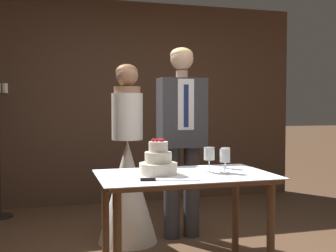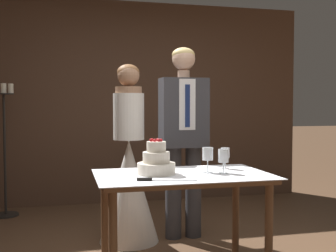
{
  "view_description": "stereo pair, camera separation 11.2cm",
  "coord_description": "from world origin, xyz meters",
  "px_view_note": "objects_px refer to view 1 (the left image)",
  "views": [
    {
      "loc": [
        -0.96,
        -2.91,
        1.24
      ],
      "look_at": [
        -0.04,
        0.39,
        1.08
      ],
      "focal_mm": 45.0,
      "sensor_mm": 36.0,
      "label": 1
    },
    {
      "loc": [
        -0.86,
        -2.94,
        1.24
      ],
      "look_at": [
        -0.04,
        0.39,
        1.08
      ],
      "focal_mm": 45.0,
      "sensor_mm": 36.0,
      "label": 2
    }
  ],
  "objects_px": {
    "wine_glass_middle": "(225,156)",
    "groom": "(182,130)",
    "tiered_cake": "(158,162)",
    "wine_glass_near": "(209,155)",
    "cake_table": "(185,187)",
    "bride": "(128,177)",
    "wine_glass_far": "(226,154)",
    "cake_knife": "(158,180)"
  },
  "relations": [
    {
      "from": "wine_glass_middle",
      "to": "groom",
      "type": "distance_m",
      "value": 0.94
    },
    {
      "from": "cake_table",
      "to": "wine_glass_far",
      "type": "distance_m",
      "value": 0.47
    },
    {
      "from": "tiered_cake",
      "to": "cake_table",
      "type": "bearing_deg",
      "value": -11.42
    },
    {
      "from": "tiered_cake",
      "to": "bride",
      "type": "height_order",
      "value": "bride"
    },
    {
      "from": "cake_table",
      "to": "bride",
      "type": "bearing_deg",
      "value": 106.16
    },
    {
      "from": "cake_table",
      "to": "tiered_cake",
      "type": "height_order",
      "value": "tiered_cake"
    },
    {
      "from": "cake_table",
      "to": "wine_glass_middle",
      "type": "height_order",
      "value": "wine_glass_middle"
    },
    {
      "from": "wine_glass_middle",
      "to": "wine_glass_near",
      "type": "bearing_deg",
      "value": 156.21
    },
    {
      "from": "wine_glass_near",
      "to": "cake_knife",
      "type": "bearing_deg",
      "value": -152.15
    },
    {
      "from": "cake_table",
      "to": "wine_glass_near",
      "type": "bearing_deg",
      "value": 3.06
    },
    {
      "from": "groom",
      "to": "wine_glass_near",
      "type": "bearing_deg",
      "value": -94.27
    },
    {
      "from": "tiered_cake",
      "to": "cake_knife",
      "type": "relative_size",
      "value": 0.7
    },
    {
      "from": "bride",
      "to": "groom",
      "type": "xyz_separation_m",
      "value": [
        0.52,
        -0.0,
        0.42
      ]
    },
    {
      "from": "cake_knife",
      "to": "wine_glass_near",
      "type": "relative_size",
      "value": 2.1
    },
    {
      "from": "tiered_cake",
      "to": "wine_glass_middle",
      "type": "distance_m",
      "value": 0.49
    },
    {
      "from": "wine_glass_near",
      "to": "groom",
      "type": "height_order",
      "value": "groom"
    },
    {
      "from": "tiered_cake",
      "to": "groom",
      "type": "xyz_separation_m",
      "value": [
        0.44,
        0.85,
        0.17
      ]
    },
    {
      "from": "wine_glass_near",
      "to": "bride",
      "type": "distance_m",
      "value": 1.03
    },
    {
      "from": "bride",
      "to": "cake_knife",
      "type": "bearing_deg",
      "value": -89.62
    },
    {
      "from": "cake_table",
      "to": "bride",
      "type": "xyz_separation_m",
      "value": [
        -0.26,
        0.89,
        -0.06
      ]
    },
    {
      "from": "wine_glass_far",
      "to": "groom",
      "type": "xyz_separation_m",
      "value": [
        -0.13,
        0.72,
        0.15
      ]
    },
    {
      "from": "cake_table",
      "to": "wine_glass_middle",
      "type": "distance_m",
      "value": 0.37
    },
    {
      "from": "cake_table",
      "to": "wine_glass_far",
      "type": "relative_size",
      "value": 7.63
    },
    {
      "from": "wine_glass_middle",
      "to": "groom",
      "type": "height_order",
      "value": "groom"
    },
    {
      "from": "cake_table",
      "to": "wine_glass_near",
      "type": "height_order",
      "value": "wine_glass_near"
    },
    {
      "from": "wine_glass_middle",
      "to": "wine_glass_far",
      "type": "bearing_deg",
      "value": 65.37
    },
    {
      "from": "wine_glass_middle",
      "to": "bride",
      "type": "bearing_deg",
      "value": 120.92
    },
    {
      "from": "cake_knife",
      "to": "groom",
      "type": "relative_size",
      "value": 0.22
    },
    {
      "from": "cake_table",
      "to": "wine_glass_near",
      "type": "xyz_separation_m",
      "value": [
        0.19,
        0.01,
        0.23
      ]
    },
    {
      "from": "tiered_cake",
      "to": "bride",
      "type": "xyz_separation_m",
      "value": [
        -0.07,
        0.85,
        -0.25
      ]
    },
    {
      "from": "cake_knife",
      "to": "wine_glass_middle",
      "type": "distance_m",
      "value": 0.59
    },
    {
      "from": "tiered_cake",
      "to": "wine_glass_near",
      "type": "bearing_deg",
      "value": -4.12
    },
    {
      "from": "wine_glass_far",
      "to": "cake_table",
      "type": "bearing_deg",
      "value": -156.59
    },
    {
      "from": "cake_table",
      "to": "wine_glass_middle",
      "type": "xyz_separation_m",
      "value": [
        0.3,
        -0.04,
        0.22
      ]
    },
    {
      "from": "cake_knife",
      "to": "wine_glass_far",
      "type": "xyz_separation_m",
      "value": [
        0.64,
        0.39,
        0.11
      ]
    },
    {
      "from": "wine_glass_middle",
      "to": "bride",
      "type": "relative_size",
      "value": 0.11
    },
    {
      "from": "wine_glass_middle",
      "to": "tiered_cake",
      "type": "bearing_deg",
      "value": 171.37
    },
    {
      "from": "wine_glass_near",
      "to": "wine_glass_middle",
      "type": "relative_size",
      "value": 1.06
    },
    {
      "from": "wine_glass_far",
      "to": "groom",
      "type": "distance_m",
      "value": 0.75
    },
    {
      "from": "wine_glass_middle",
      "to": "bride",
      "type": "distance_m",
      "value": 1.12
    },
    {
      "from": "wine_glass_near",
      "to": "groom",
      "type": "relative_size",
      "value": 0.1
    },
    {
      "from": "cake_knife",
      "to": "cake_table",
      "type": "bearing_deg",
      "value": 53.29
    }
  ]
}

